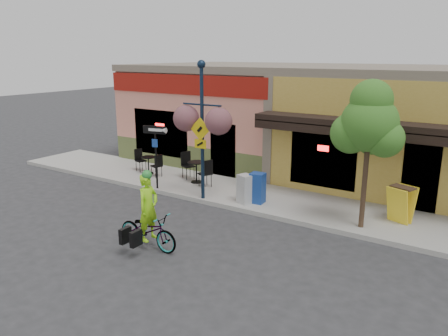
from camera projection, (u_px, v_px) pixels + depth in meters
name	position (u px, v px, depth m)	size (l,w,h in m)	color
ground	(243.00, 220.00, 13.54)	(90.00, 90.00, 0.00)	#2D2D30
sidewalk	(273.00, 200.00, 15.14)	(24.00, 3.00, 0.15)	#9E9B93
curb	(252.00, 212.00, 13.97)	(24.00, 0.12, 0.15)	#A8A59E
building	(332.00, 118.00, 19.04)	(18.20, 8.20, 4.50)	#DD836D
bicycle	(148.00, 230.00, 11.48)	(0.65, 1.86, 0.98)	maroon
cyclist_rider	(149.00, 216.00, 11.35)	(0.65, 0.43, 1.78)	#96E918
lamp_post	(202.00, 132.00, 14.50)	(1.49, 0.60, 4.66)	#112137
one_way_sign	(156.00, 157.00, 15.91)	(0.90, 0.20, 2.35)	black
cafe_set_left	(148.00, 163.00, 18.03)	(1.57, 0.79, 0.94)	black
cafe_set_right	(196.00, 169.00, 16.80)	(1.79, 0.90, 1.07)	black
newspaper_box_blue	(257.00, 188.00, 14.52)	(0.46, 0.41, 1.02)	navy
newspaper_box_grey	(245.00, 189.00, 14.51)	(0.45, 0.41, 0.96)	#B1B1B1
street_tree	(367.00, 155.00, 12.07)	(1.66, 1.66, 4.25)	#3D7A26
sandwich_board	(397.00, 206.00, 12.73)	(0.66, 0.48, 1.10)	yellow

